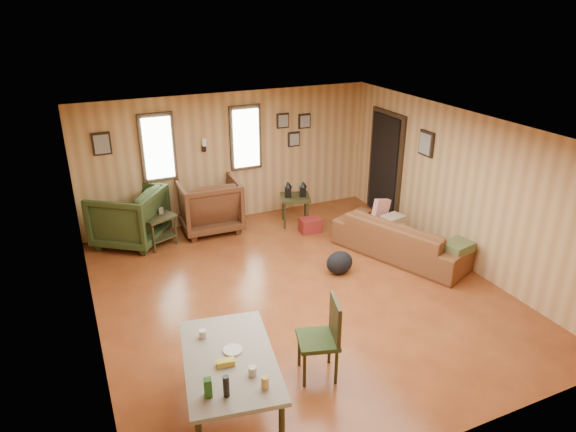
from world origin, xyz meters
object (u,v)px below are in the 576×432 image
recliner_green (128,214)px  dining_table (230,364)px  recliner_brown (209,202)px  side_table (295,195)px  end_table (157,225)px  sofa (403,232)px

recliner_green → dining_table: recliner_green is taller
recliner_brown → side_table: recliner_brown is taller
end_table → dining_table: bearing=-91.5°
sofa → side_table: size_ratio=2.64×
sofa → dining_table: dining_table is taller
sofa → end_table: (-3.56, 2.02, -0.06)m
sofa → end_table: bearing=37.5°
dining_table → recliner_brown: bearing=86.3°
recliner_green → dining_table: bearing=39.9°
end_table → side_table: (2.51, -0.14, 0.20)m
end_table → side_table: bearing=-3.3°
recliner_brown → side_table: size_ratio=1.27×
sofa → side_table: sofa is taller
dining_table → recliner_green: bearing=103.7°
end_table → sofa: bearing=-29.6°
side_table → recliner_brown: bearing=164.4°
sofa → recliner_green: 4.60m
recliner_brown → recliner_green: (-1.40, 0.01, 0.00)m
sofa → recliner_brown: (-2.57, 2.31, 0.10)m
sofa → dining_table: bearing=98.5°
end_table → recliner_brown: bearing=16.0°
recliner_green → side_table: recliner_green is taller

